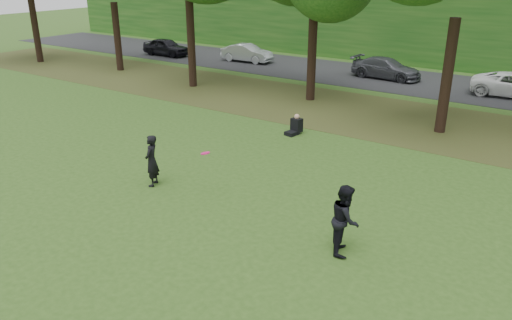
{
  "coord_description": "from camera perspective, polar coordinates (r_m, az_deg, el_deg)",
  "views": [
    {
      "loc": [
        8.82,
        -8.42,
        6.57
      ],
      "look_at": [
        1.32,
        2.59,
        1.3
      ],
      "focal_mm": 35.0,
      "sensor_mm": 36.0,
      "label": 1
    }
  ],
  "objects": [
    {
      "name": "street",
      "position": [
        31.4,
        17.38,
        8.56
      ],
      "size": [
        70.0,
        7.0,
        0.02
      ],
      "primitive_type": "cube",
      "color": "black",
      "rests_on": "ground"
    },
    {
      "name": "player_left",
      "position": [
        15.88,
        -11.84,
        -0.08
      ],
      "size": [
        0.61,
        0.72,
        1.66
      ],
      "primitive_type": "imported",
      "rotation": [
        0.0,
        0.0,
        -1.15
      ],
      "color": "black",
      "rests_on": "ground"
    },
    {
      "name": "frisbee",
      "position": [
        14.41,
        -5.82,
        0.79
      ],
      "size": [
        0.38,
        0.38,
        0.1
      ],
      "color": "#E81372",
      "rests_on": "ground"
    },
    {
      "name": "seated_person",
      "position": [
        20.6,
        4.52,
        3.83
      ],
      "size": [
        0.53,
        0.79,
        0.83
      ],
      "rotation": [
        0.0,
        0.0,
        -0.17
      ],
      "color": "black",
      "rests_on": "ground"
    },
    {
      "name": "parked_cars",
      "position": [
        30.3,
        18.33,
        9.3
      ],
      "size": [
        38.88,
        3.43,
        1.5
      ],
      "color": "black",
      "rests_on": "street"
    },
    {
      "name": "ground",
      "position": [
        13.85,
        -10.69,
        -7.14
      ],
      "size": [
        120.0,
        120.0,
        0.0
      ],
      "primitive_type": "plane",
      "color": "#2B4A17",
      "rests_on": "ground"
    },
    {
      "name": "far_hedge",
      "position": [
        36.72,
        20.79,
        13.89
      ],
      "size": [
        70.0,
        3.0,
        5.0
      ],
      "primitive_type": "cube",
      "color": "#164A15",
      "rests_on": "ground"
    },
    {
      "name": "leaf_litter",
      "position": [
        24.07,
        11.48,
        5.33
      ],
      "size": [
        60.0,
        7.0,
        0.01
      ],
      "primitive_type": "cube",
      "color": "#3E2A16",
      "rests_on": "ground"
    },
    {
      "name": "player_right",
      "position": [
        12.16,
        10.16,
        -6.68
      ],
      "size": [
        0.94,
        1.05,
        1.76
      ],
      "primitive_type": "imported",
      "rotation": [
        0.0,
        0.0,
        1.97
      ],
      "color": "black",
      "rests_on": "ground"
    }
  ]
}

